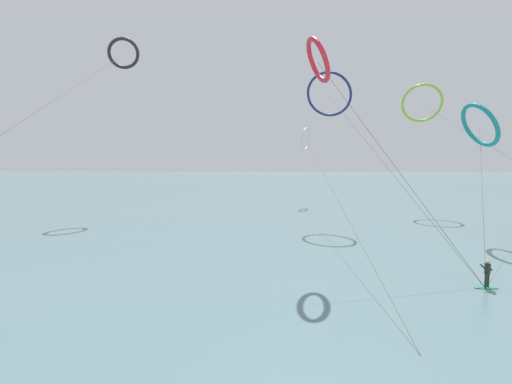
# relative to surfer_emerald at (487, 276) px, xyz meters

# --- Properties ---
(sea_water) EXTENTS (400.00, 200.00, 0.08)m
(sea_water) POSITION_rel_surfer_emerald_xyz_m (-13.65, 86.32, -0.78)
(sea_water) COLOR slate
(sea_water) RESTS_ON ground
(surfer_emerald) EXTENTS (1.40, 0.71, 1.70)m
(surfer_emerald) POSITION_rel_surfer_emerald_xyz_m (0.00, 0.00, 0.00)
(surfer_emerald) COLOR #199351
(surfer_emerald) RESTS_ON ground
(kite_teal) EXTENTS (8.09, 15.88, 12.84)m
(kite_teal) POSITION_rel_surfer_emerald_xyz_m (6.61, 13.49, 9.93)
(kite_teal) COLOR teal
(kite_teal) RESTS_ON ground
(kite_charcoal) EXTENTS (4.57, 42.16, 23.65)m
(kite_charcoal) POSITION_rel_surfer_emerald_xyz_m (-32.30, 28.42, 20.82)
(kite_charcoal) COLOR black
(kite_charcoal) RESTS_ON ground
(kite_ivory) EXTENTS (2.21, 48.60, 12.70)m
(kite_ivory) POSITION_rel_surfer_emerald_xyz_m (-6.88, 38.55, 9.95)
(kite_ivory) COLOR silver
(kite_ivory) RESTS_ON ground
(kite_crimson) EXTENTS (10.39, 7.50, 16.35)m
(kite_crimson) POSITION_rel_surfer_emerald_xyz_m (-9.34, 5.69, 13.88)
(kite_crimson) COLOR red
(kite_crimson) RESTS_ON ground
(kite_navy) EXTENTS (8.97, 23.53, 17.34)m
(kite_navy) POSITION_rel_surfer_emerald_xyz_m (-6.04, 21.23, 14.09)
(kite_navy) COLOR navy
(kite_navy) RESTS_ON ground
(kite_lime) EXTENTS (5.83, 41.13, 17.83)m
(kite_lime) POSITION_rel_surfer_emerald_xyz_m (8.32, 30.90, 14.45)
(kite_lime) COLOR #8CC62D
(kite_lime) RESTS_ON ground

